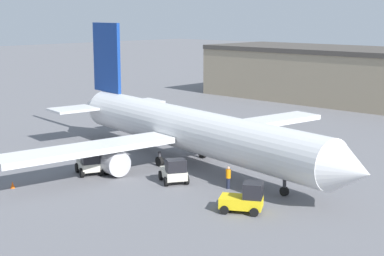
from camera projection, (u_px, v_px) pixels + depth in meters
The scene contains 7 objects.
ground_plane at pixel (192, 165), 53.84m from camera, with size 400.00×400.00×0.00m, color slate.
airplane at pixel (185, 128), 54.03m from camera, with size 39.48×35.29×12.72m.
ground_crew_worker at pixel (228, 177), 46.53m from camera, with size 0.40×0.40×1.82m.
baggage_tug at pixel (245, 198), 41.03m from camera, with size 3.39×3.02×2.16m.
belt_loader_truck at pixel (89, 163), 50.63m from camera, with size 3.18×2.79×2.11m.
pushback_tug at pixel (174, 171), 48.09m from camera, with size 3.32×3.07×2.11m.
safety_cone_near at pixel (13, 185), 46.75m from camera, with size 0.36×0.36×0.55m.
Camera 1 is at (35.92, -37.87, 13.64)m, focal length 55.00 mm.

